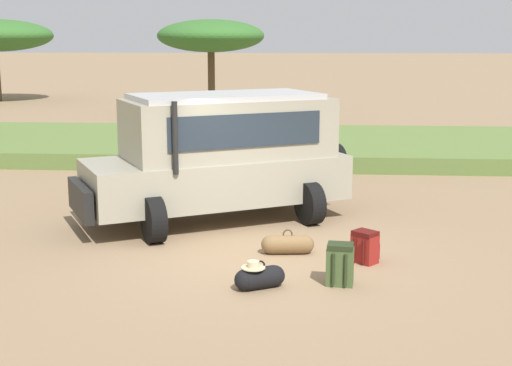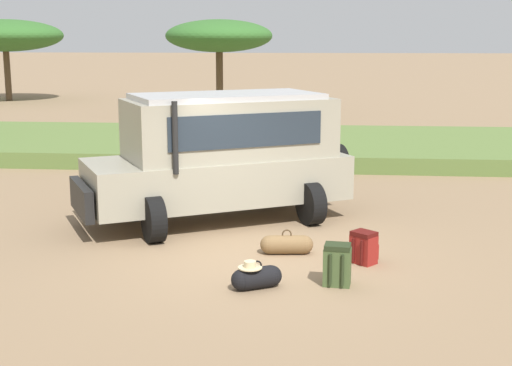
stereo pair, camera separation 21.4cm
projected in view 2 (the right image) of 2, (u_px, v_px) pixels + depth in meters
ground_plane at (258, 258)px, 11.43m from camera, size 320.00×320.00×0.00m
grass_bank at (289, 145)px, 21.93m from camera, size 120.00×7.00×0.44m
safari_vehicle at (222, 154)px, 13.56m from camera, size 5.32×3.99×2.44m
backpack_beside_front_wheel at (364, 248)px, 11.12m from camera, size 0.47×0.47×0.51m
backpack_cluster_center at (337, 265)px, 10.13m from camera, size 0.41×0.42×0.61m
duffel_bag_low_black_case at (256, 277)px, 10.01m from camera, size 0.70×0.51×0.41m
duffel_bag_soft_canvas at (287, 245)px, 11.62m from camera, size 0.87×0.37×0.41m
acacia_tree_far_left at (5, 36)px, 39.31m from camera, size 6.36×5.99×4.48m
acacia_tree_centre_back at (219, 36)px, 32.66m from camera, size 4.90×5.38×4.30m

